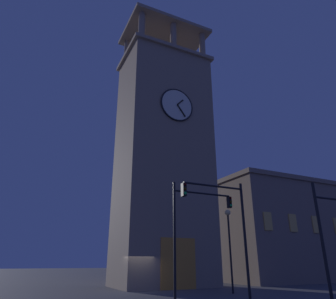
{
  "coord_description": "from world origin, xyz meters",
  "views": [
    {
      "loc": [
        8.85,
        23.64,
        2.07
      ],
      "look_at": [
        -3.97,
        -3.19,
        13.1
      ],
      "focal_mm": 32.55,
      "sensor_mm": 36.0,
      "label": 1
    }
  ],
  "objects_px": {
    "clocktower": "(163,156)",
    "traffic_signal_near": "(193,220)",
    "traffic_signal_far": "(333,226)",
    "street_lamp": "(229,235)",
    "traffic_signal_mid": "(226,218)",
    "adjacent_wing_building": "(300,231)"
  },
  "relations": [
    {
      "from": "clocktower",
      "to": "street_lamp",
      "type": "xyz_separation_m",
      "value": [
        -2.03,
        7.5,
        -8.29
      ]
    },
    {
      "from": "traffic_signal_near",
      "to": "street_lamp",
      "type": "relative_size",
      "value": 1.17
    },
    {
      "from": "traffic_signal_near",
      "to": "traffic_signal_mid",
      "type": "height_order",
      "value": "traffic_signal_near"
    },
    {
      "from": "traffic_signal_mid",
      "to": "traffic_signal_far",
      "type": "height_order",
      "value": "traffic_signal_mid"
    },
    {
      "from": "traffic_signal_mid",
      "to": "street_lamp",
      "type": "height_order",
      "value": "traffic_signal_mid"
    },
    {
      "from": "traffic_signal_far",
      "to": "street_lamp",
      "type": "bearing_deg",
      "value": -85.2
    },
    {
      "from": "clocktower",
      "to": "traffic_signal_far",
      "type": "xyz_separation_m",
      "value": [
        -2.72,
        15.69,
        -8.42
      ]
    },
    {
      "from": "traffic_signal_far",
      "to": "street_lamp",
      "type": "xyz_separation_m",
      "value": [
        0.69,
        -8.19,
        0.13
      ]
    },
    {
      "from": "traffic_signal_mid",
      "to": "street_lamp",
      "type": "bearing_deg",
      "value": -127.63
    },
    {
      "from": "clocktower",
      "to": "traffic_signal_near",
      "type": "height_order",
      "value": "clocktower"
    },
    {
      "from": "traffic_signal_far",
      "to": "street_lamp",
      "type": "relative_size",
      "value": 1.04
    },
    {
      "from": "traffic_signal_near",
      "to": "traffic_signal_far",
      "type": "height_order",
      "value": "traffic_signal_near"
    },
    {
      "from": "clocktower",
      "to": "traffic_signal_near",
      "type": "distance_m",
      "value": 12.91
    },
    {
      "from": "traffic_signal_mid",
      "to": "traffic_signal_far",
      "type": "xyz_separation_m",
      "value": [
        -4.2,
        3.64,
        -0.58
      ]
    },
    {
      "from": "traffic_signal_mid",
      "to": "traffic_signal_far",
      "type": "distance_m",
      "value": 5.58
    },
    {
      "from": "adjacent_wing_building",
      "to": "street_lamp",
      "type": "bearing_deg",
      "value": 25.9
    },
    {
      "from": "traffic_signal_mid",
      "to": "street_lamp",
      "type": "xyz_separation_m",
      "value": [
        -3.51,
        -4.55,
        -0.46
      ]
    },
    {
      "from": "clocktower",
      "to": "traffic_signal_near",
      "type": "relative_size",
      "value": 4.48
    },
    {
      "from": "adjacent_wing_building",
      "to": "traffic_signal_mid",
      "type": "relative_size",
      "value": 3.12
    },
    {
      "from": "traffic_signal_far",
      "to": "street_lamp",
      "type": "distance_m",
      "value": 8.22
    },
    {
      "from": "traffic_signal_near",
      "to": "traffic_signal_far",
      "type": "xyz_separation_m",
      "value": [
        -5.23,
        5.71,
        -0.64
      ]
    },
    {
      "from": "adjacent_wing_building",
      "to": "street_lamp",
      "type": "relative_size",
      "value": 3.54
    }
  ]
}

